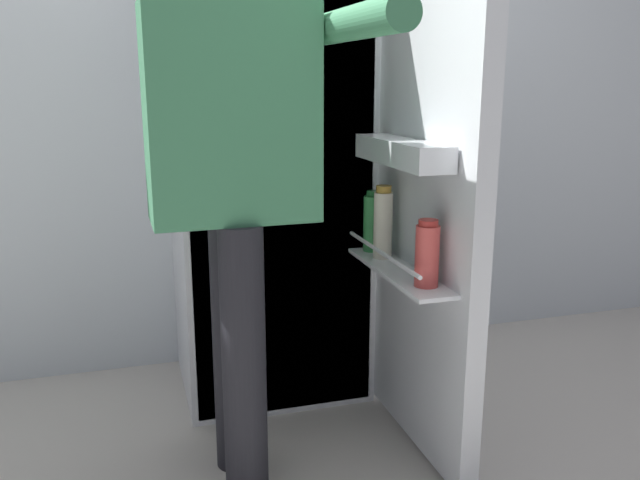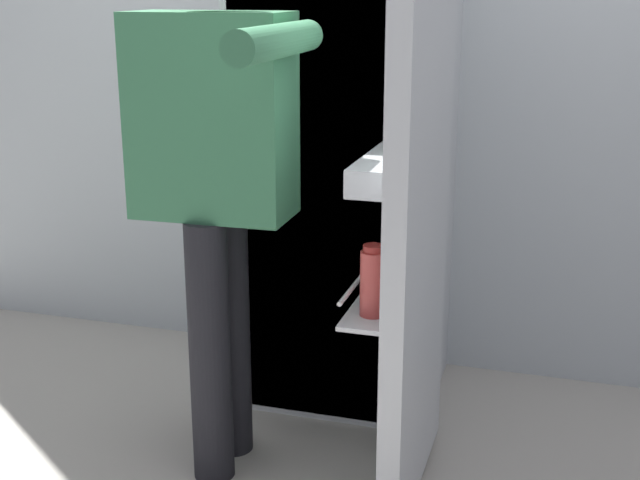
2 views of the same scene
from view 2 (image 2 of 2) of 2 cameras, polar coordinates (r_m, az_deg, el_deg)
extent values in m
plane|color=#B7B2A8|center=(2.72, -1.33, -14.32)|extent=(6.33, 6.33, 0.00)
cube|color=silver|center=(3.16, 3.55, 15.59)|extent=(4.40, 0.10, 2.69)
cube|color=silver|center=(2.89, 1.85, 6.22)|extent=(0.65, 0.56, 1.75)
cube|color=white|center=(2.63, 0.27, 5.18)|extent=(0.61, 0.01, 1.71)
cube|color=white|center=(2.67, 0.56, 5.84)|extent=(0.57, 0.09, 0.01)
cube|color=silver|center=(2.24, 6.67, 2.97)|extent=(0.06, 0.64, 1.69)
cube|color=white|center=(2.34, 4.29, -3.63)|extent=(0.12, 0.55, 0.01)
cylinder|color=silver|center=(2.33, 3.04, -2.09)|extent=(0.01, 0.53, 0.01)
cube|color=white|center=(2.24, 4.49, 4.87)|extent=(0.11, 0.47, 0.07)
cylinder|color=green|center=(2.52, 5.60, 0.15)|extent=(0.06, 0.06, 0.18)
cylinder|color=#195B28|center=(2.49, 5.66, 2.35)|extent=(0.04, 0.04, 0.02)
cylinder|color=#DB4C47|center=(2.15, 3.55, -2.92)|extent=(0.07, 0.07, 0.17)
cylinder|color=#B22D28|center=(2.12, 3.60, -0.57)|extent=(0.05, 0.05, 0.02)
cylinder|color=#EDE5CC|center=(2.43, 5.17, -0.13)|extent=(0.06, 0.06, 0.21)
cylinder|color=#B78933|center=(2.40, 5.24, 2.51)|extent=(0.05, 0.05, 0.02)
cylinder|color=black|center=(2.61, -6.03, -6.19)|extent=(0.12, 0.12, 0.78)
cylinder|color=black|center=(2.48, -7.34, -7.52)|extent=(0.12, 0.12, 0.78)
cube|color=#3D7F56|center=(2.36, -7.21, 8.17)|extent=(0.44, 0.23, 0.55)
cylinder|color=#3D7F56|center=(2.56, -5.33, 8.36)|extent=(0.08, 0.08, 0.52)
cylinder|color=#3D7F56|center=(2.05, -2.89, 13.09)|extent=(0.09, 0.52, 0.08)
camera|label=1|loc=(1.32, -52.65, -1.25)|focal=36.77mm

